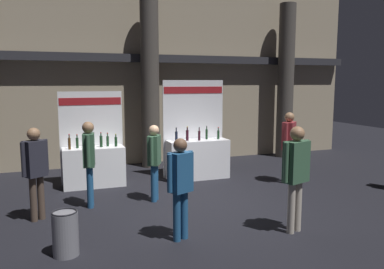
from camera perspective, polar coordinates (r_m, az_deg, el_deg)
The scene contains 11 objects.
ground_plane at distance 8.15m, azimuth 0.77°, elevation -10.46°, with size 28.78×28.78×0.00m, color black.
hall_colonnade at distance 12.12m, azimuth -6.91°, elevation 9.39°, with size 14.39×1.09×5.92m.
exhibitor_booth_0 at distance 9.80m, azimuth -14.35°, elevation -4.00°, with size 1.54×0.71×2.32m.
exhibitor_booth_1 at distance 10.27m, azimuth 0.75°, elevation -2.94°, with size 1.70×0.66×2.60m.
trash_bin at distance 6.16m, azimuth -18.23°, elevation -13.71°, with size 0.38×0.38×0.68m.
visitor_0 at distance 8.27m, azimuth -5.61°, elevation -3.29°, with size 0.36×0.46×1.65m.
visitor_1 at distance 7.61m, azimuth -22.17°, elevation -4.27°, with size 0.46×0.40×1.73m.
visitor_3 at distance 6.20m, azimuth -1.73°, elevation -6.78°, with size 0.48×0.37×1.67m.
visitor_4 at distance 6.72m, azimuth 15.14°, elevation -4.88°, with size 0.60×0.36×1.82m.
visitor_5 at distance 8.09m, azimuth -14.99°, elevation -3.17°, with size 0.27×0.54×1.76m.
visitor_6 at distance 10.01m, azimuth 14.13°, elevation -0.80°, with size 0.49×0.48×1.80m.
Camera 1 is at (-2.72, -7.25, 2.56)m, focal length 36.04 mm.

